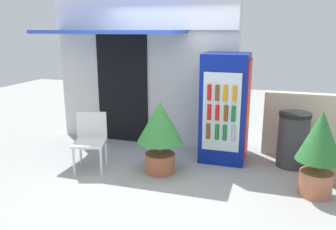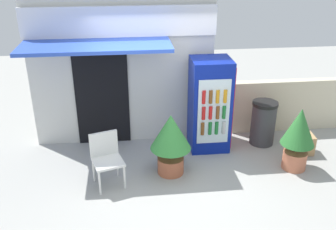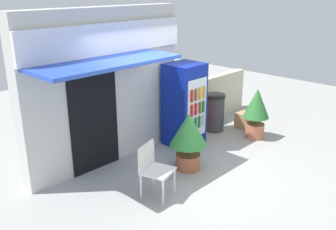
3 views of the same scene
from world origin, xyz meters
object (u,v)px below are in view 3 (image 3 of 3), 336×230
object	(u,v)px
plastic_chair	(153,166)
trash_bin	(214,112)
cardboard_box	(245,120)
potted_plant_curbside	(256,109)
drink_cooler	(185,105)
potted_plant_near_shop	(189,135)

from	to	relation	value
plastic_chair	trash_bin	bearing A→B (deg)	18.85
plastic_chair	cardboard_box	bearing A→B (deg)	9.01
plastic_chair	potted_plant_curbside	distance (m)	3.23
drink_cooler	trash_bin	world-z (taller)	drink_cooler
potted_plant_curbside	trash_bin	xyz separation A→B (m)	(-0.26, 0.94, -0.24)
drink_cooler	plastic_chair	distance (m)	2.17
cardboard_box	potted_plant_curbside	bearing A→B (deg)	-126.77
potted_plant_near_shop	trash_bin	world-z (taller)	potted_plant_near_shop
plastic_chair	cardboard_box	size ratio (longest dim) A/B	2.35
drink_cooler	trash_bin	distance (m)	1.16
drink_cooler	cardboard_box	distance (m)	1.89
plastic_chair	trash_bin	world-z (taller)	same
drink_cooler	cardboard_box	size ratio (longest dim) A/B	4.72
plastic_chair	cardboard_box	distance (m)	3.66
potted_plant_near_shop	trash_bin	distance (m)	2.09
potted_plant_curbside	trash_bin	size ratio (longest dim) A/B	1.30
potted_plant_near_shop	cardboard_box	distance (m)	2.62
potted_plant_near_shop	trash_bin	size ratio (longest dim) A/B	1.25
potted_plant_near_shop	cardboard_box	size ratio (longest dim) A/B	2.94
potted_plant_curbside	trash_bin	bearing A→B (deg)	105.52
potted_plant_near_shop	plastic_chair	bearing A→B (deg)	-170.94
drink_cooler	potted_plant_curbside	distance (m)	1.63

